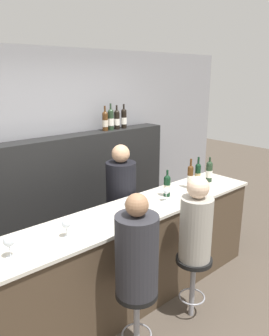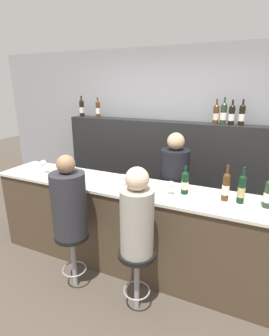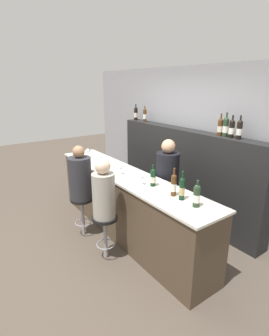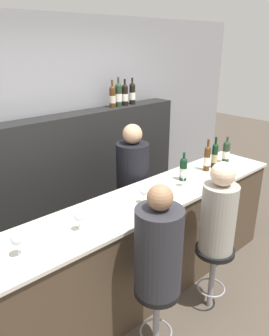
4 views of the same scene
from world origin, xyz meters
name	(u,v)px [view 4 (image 4 of 4)]	position (x,y,z in m)	size (l,w,h in m)	color
ground_plane	(162,307)	(0.00, 0.00, 0.00)	(16.00, 16.00, 0.00)	#4C4238
wall_back	(55,135)	(0.00, 1.75, 1.30)	(6.40, 0.05, 2.60)	gray
bar_counter	(141,248)	(0.00, 0.29, 0.51)	(3.36, 0.61, 1.01)	#473828
back_bar_cabinet	(69,182)	(0.00, 1.52, 0.78)	(3.15, 0.28, 1.57)	black
wine_bottle_counter_0	(183,169)	(0.60, 0.32, 1.13)	(0.07, 0.07, 0.29)	black
wine_bottle_counter_1	(207,158)	(0.99, 0.32, 1.15)	(0.07, 0.07, 0.35)	#4C2D14
wine_bottle_counter_2	(215,155)	(1.13, 0.32, 1.15)	(0.07, 0.07, 0.35)	black
wine_bottle_counter_3	(226,152)	(1.36, 0.32, 1.14)	(0.08, 0.08, 0.31)	#233823
wine_bottle_backbar_2	(112,96)	(0.68, 1.52, 1.70)	(0.08, 0.08, 0.32)	#4C2D14
wine_bottle_backbar_3	(119,95)	(0.78, 1.52, 1.71)	(0.08, 0.08, 0.35)	#233823
wine_bottle_backbar_4	(125,95)	(0.88, 1.52, 1.70)	(0.08, 0.08, 0.32)	black
wine_bottle_backbar_5	(132,93)	(1.00, 1.52, 1.70)	(0.08, 0.08, 0.33)	black
wine_glass_0	(17,240)	(-1.15, 0.23, 1.14)	(0.08, 0.08, 0.17)	silver
wine_glass_1	(79,217)	(-0.69, 0.23, 1.13)	(0.07, 0.07, 0.15)	silver
wine_glass_2	(143,192)	(-0.04, 0.23, 1.12)	(0.07, 0.07, 0.14)	silver
wine_glass_3	(183,176)	(0.49, 0.23, 1.12)	(0.07, 0.07, 0.15)	silver
bar_stool_left	(157,303)	(-0.38, -0.28, 0.49)	(0.34, 0.34, 0.63)	gray
guest_seated_left	(159,247)	(-0.38, -0.28, 0.98)	(0.34, 0.34, 0.82)	#28282D
bar_stool_right	(214,262)	(0.35, -0.28, 0.49)	(0.34, 0.34, 0.63)	gray
guest_seated_right	(219,213)	(0.35, -0.28, 0.98)	(0.30, 0.30, 0.80)	gray
bartender	(133,199)	(0.36, 0.80, 0.71)	(0.34, 0.34, 1.54)	black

